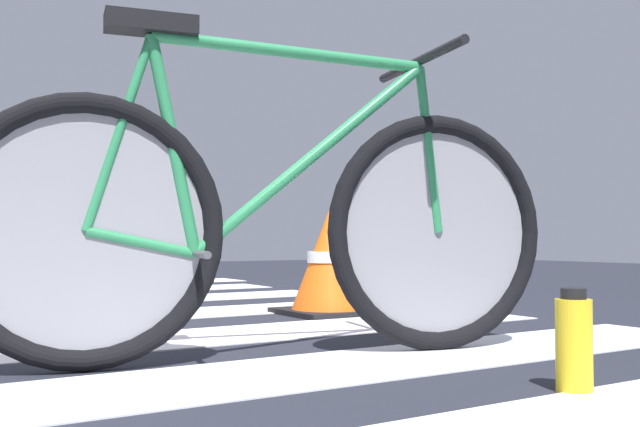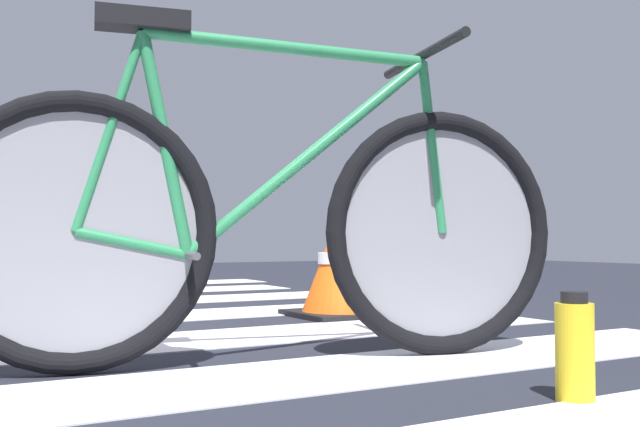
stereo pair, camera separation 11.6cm
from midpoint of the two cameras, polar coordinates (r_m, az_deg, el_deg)
The scene contains 4 objects.
bicycle_1_of_4 at distance 2.00m, azimuth -2.35°, elevation -0.70°, with size 1.71×0.57×0.93m.
bicycle_3_of_4 at distance 4.39m, azimuth -18.83°, elevation -1.31°, with size 1.72×0.55×0.93m.
water_bottle at distance 1.68m, azimuth 20.72°, elevation -9.81°, with size 0.08×0.08×0.23m.
traffic_cone at distance 3.23m, azimuth 2.45°, elevation -4.15°, with size 0.41×0.41×0.46m.
Camera 2 is at (0.24, -2.82, 0.36)m, focal length 40.69 mm.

